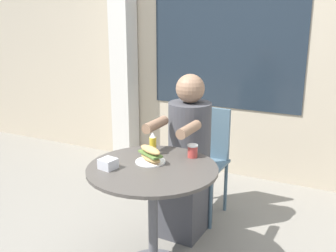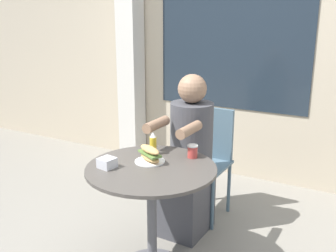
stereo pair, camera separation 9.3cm
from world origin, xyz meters
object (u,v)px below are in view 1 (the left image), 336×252
(drink_cup, at_px, (193,151))
(condiment_bottle, at_px, (153,144))
(diner_chair, at_px, (205,151))
(sandwich_on_plate, at_px, (150,155))
(cafe_table, at_px, (153,196))
(seated_diner, at_px, (187,165))

(drink_cup, bearing_deg, condiment_bottle, -164.57)
(diner_chair, bearing_deg, drink_cup, 105.88)
(sandwich_on_plate, xyz_separation_m, drink_cup, (0.20, 0.20, -0.00))
(sandwich_on_plate, xyz_separation_m, condiment_bottle, (-0.05, 0.13, 0.03))
(diner_chair, height_order, drink_cup, diner_chair)
(diner_chair, bearing_deg, condiment_bottle, 84.94)
(sandwich_on_plate, bearing_deg, drink_cup, 44.89)
(cafe_table, height_order, condiment_bottle, condiment_bottle)
(cafe_table, relative_size, diner_chair, 0.90)
(diner_chair, xyz_separation_m, drink_cup, (0.16, -0.65, 0.24))
(seated_diner, distance_m, condiment_bottle, 0.46)
(cafe_table, bearing_deg, seated_diner, 91.92)
(cafe_table, relative_size, condiment_bottle, 5.26)
(seated_diner, bearing_deg, sandwich_on_plate, 88.35)
(cafe_table, bearing_deg, sandwich_on_plate, 126.79)
(cafe_table, distance_m, seated_diner, 0.57)
(diner_chair, height_order, sandwich_on_plate, diner_chair)
(diner_chair, distance_m, seated_diner, 0.34)
(condiment_bottle, bearing_deg, seated_diner, 77.76)
(cafe_table, height_order, diner_chair, diner_chair)
(sandwich_on_plate, relative_size, drink_cup, 2.39)
(sandwich_on_plate, bearing_deg, seated_diner, 86.67)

